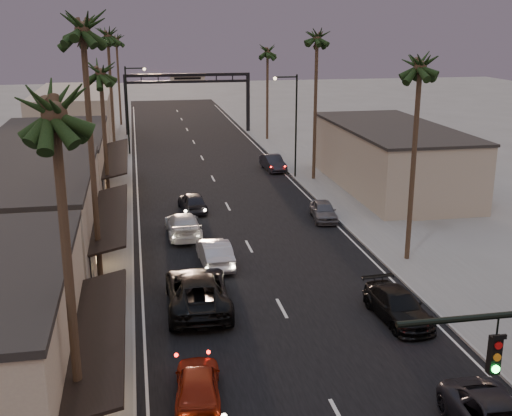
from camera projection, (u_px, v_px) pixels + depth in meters
name	position (u px, v px, depth m)	size (l,w,h in m)	color
ground	(222.00, 196.00, 50.79)	(200.00, 200.00, 0.00)	slate
road	(214.00, 181.00, 55.50)	(14.00, 120.00, 0.02)	black
sidewalk_left	(105.00, 168.00, 60.39)	(5.00, 92.00, 0.12)	slate
sidewalk_right	(300.00, 160.00, 63.79)	(5.00, 92.00, 0.12)	slate
storefront_mid	(18.00, 226.00, 34.49)	(8.00, 14.00, 5.50)	#9E947E
storefront_far	(52.00, 167.00, 49.64)	(8.00, 16.00, 5.00)	tan
storefront_dist	(75.00, 118.00, 71.19)	(8.00, 20.00, 6.00)	#9E947E
building_right	(391.00, 159.00, 52.59)	(8.00, 18.00, 5.00)	#9E947E
arch	(188.00, 88.00, 77.52)	(15.20, 0.40, 7.27)	black
streetlight_right	(293.00, 118.00, 55.24)	(2.13, 0.30, 9.00)	black
streetlight_left	(130.00, 103.00, 65.03)	(2.13, 0.30, 9.00)	black
palm_la	(53.00, 97.00, 16.80)	(3.20, 3.20, 13.20)	#38281C
palm_lb	(82.00, 20.00, 28.52)	(3.20, 3.20, 15.20)	#38281C
palm_lc	(100.00, 66.00, 42.54)	(3.20, 3.20, 12.20)	#38281C
palm_ld	(107.00, 31.00, 59.91)	(3.20, 3.20, 14.20)	#38281C
palm_ra	(421.00, 58.00, 34.03)	(3.20, 3.20, 13.20)	#38281C
palm_rb	(317.00, 33.00, 52.61)	(3.20, 3.20, 14.20)	#38281C
palm_rc	(268.00, 48.00, 72.02)	(3.20, 3.20, 12.20)	#38281C
palm_far	(116.00, 36.00, 81.92)	(3.20, 3.20, 13.20)	#38281C
oncoming_red	(198.00, 384.00, 23.29)	(1.63, 4.06, 1.38)	maroon
oncoming_pickup	(197.00, 291.00, 30.82)	(2.94, 6.38, 1.77)	black
oncoming_silver	(215.00, 253.00, 36.32)	(1.58, 4.53, 1.49)	#A6A5AB
oncoming_white	(183.00, 225.00, 41.26)	(2.09, 5.14, 1.49)	#B8B8B8
oncoming_dgrey	(192.00, 202.00, 46.66)	(1.65, 4.09, 1.39)	black
curbside_black	(398.00, 306.00, 29.66)	(1.93, 4.74, 1.37)	black
curbside_grey	(324.00, 211.00, 44.61)	(1.57, 3.89, 1.33)	#4C4D52
curbside_far	(273.00, 163.00, 59.44)	(1.49, 4.27, 1.41)	black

